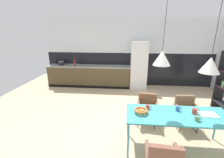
% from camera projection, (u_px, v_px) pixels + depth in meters
% --- Properties ---
extents(ground_plane, '(9.20, 9.20, 0.00)m').
position_uv_depth(ground_plane, '(130.00, 129.00, 3.74)').
color(ground_plane, '#C7AD89').
extents(back_wall_splashback_dark, '(7.08, 0.12, 1.38)m').
position_uv_depth(back_wall_splashback_dark, '(129.00, 69.00, 6.71)').
color(back_wall_splashback_dark, black).
rests_on(back_wall_splashback_dark, ground).
extents(back_wall_panel_upper, '(7.08, 0.12, 1.38)m').
position_uv_depth(back_wall_panel_upper, '(130.00, 36.00, 6.30)').
color(back_wall_panel_upper, silver).
rests_on(back_wall_panel_upper, back_wall_splashback_dark).
extents(kitchen_counter, '(3.44, 0.63, 0.88)m').
position_uv_depth(kitchen_counter, '(89.00, 76.00, 6.59)').
color(kitchen_counter, '#4C3E27').
rests_on(kitchen_counter, ground).
extents(refrigerator_column, '(0.65, 0.60, 1.89)m').
position_uv_depth(refrigerator_column, '(139.00, 65.00, 6.26)').
color(refrigerator_column, silver).
rests_on(refrigerator_column, ground).
extents(dining_table, '(1.93, 0.76, 0.75)m').
position_uv_depth(dining_table, '(178.00, 117.00, 2.95)').
color(dining_table, teal).
rests_on(dining_table, ground).
extents(armchair_corner_seat, '(0.52, 0.51, 0.77)m').
position_uv_depth(armchair_corner_seat, '(186.00, 108.00, 3.70)').
color(armchair_corner_seat, brown).
rests_on(armchair_corner_seat, ground).
extents(armchair_facing_counter, '(0.52, 0.50, 0.81)m').
position_uv_depth(armchair_facing_counter, '(163.00, 158.00, 2.23)').
color(armchair_facing_counter, brown).
rests_on(armchair_facing_counter, ground).
extents(armchair_near_window, '(0.54, 0.52, 0.75)m').
position_uv_depth(armchair_near_window, '(147.00, 105.00, 3.89)').
color(armchair_near_window, brown).
rests_on(armchair_near_window, ground).
extents(fruit_bowl, '(0.26, 0.26, 0.08)m').
position_uv_depth(fruit_bowl, '(141.00, 111.00, 2.97)').
color(fruit_bowl, '#B2662D').
rests_on(fruit_bowl, dining_table).
extents(open_book, '(0.31, 0.23, 0.02)m').
position_uv_depth(open_book, '(208.00, 114.00, 2.92)').
color(open_book, white).
rests_on(open_book, dining_table).
extents(mug_dark_espresso, '(0.14, 0.09, 0.11)m').
position_uv_depth(mug_dark_espresso, '(195.00, 111.00, 2.94)').
color(mug_dark_espresso, '#B23D33').
rests_on(mug_dark_espresso, dining_table).
extents(mug_glass_clear, '(0.12, 0.07, 0.10)m').
position_uv_depth(mug_glass_clear, '(178.00, 109.00, 3.06)').
color(mug_glass_clear, '#335B93').
rests_on(mug_glass_clear, dining_table).
extents(mug_wide_latte, '(0.11, 0.07, 0.09)m').
position_uv_depth(mug_wide_latte, '(148.00, 107.00, 3.13)').
color(mug_wide_latte, '#B23D33').
rests_on(mug_wide_latte, dining_table).
extents(mug_tall_blue, '(0.12, 0.08, 0.09)m').
position_uv_depth(mug_tall_blue, '(197.00, 119.00, 2.72)').
color(mug_tall_blue, '#5B8456').
rests_on(mug_tall_blue, dining_table).
extents(cooking_pot, '(0.24, 0.24, 0.18)m').
position_uv_depth(cooking_pot, '(61.00, 63.00, 6.54)').
color(cooking_pot, black).
rests_on(cooking_pot, kitchen_counter).
extents(bottle_oil_tall, '(0.06, 0.06, 0.28)m').
position_uv_depth(bottle_oil_tall, '(56.00, 62.00, 6.75)').
color(bottle_oil_tall, black).
rests_on(bottle_oil_tall, kitchen_counter).
extents(bottle_spice_small, '(0.07, 0.07, 0.32)m').
position_uv_depth(bottle_spice_small, '(75.00, 63.00, 6.27)').
color(bottle_spice_small, maroon).
rests_on(bottle_spice_small, kitchen_counter).
extents(pendant_lamp_over_table_near, '(0.30, 0.30, 1.03)m').
position_uv_depth(pendant_lamp_over_table_near, '(162.00, 58.00, 2.69)').
color(pendant_lamp_over_table_near, black).
extents(pendant_lamp_over_table_far, '(0.32, 0.32, 1.12)m').
position_uv_depth(pendant_lamp_over_table_far, '(210.00, 65.00, 2.57)').
color(pendant_lamp_over_table_far, black).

